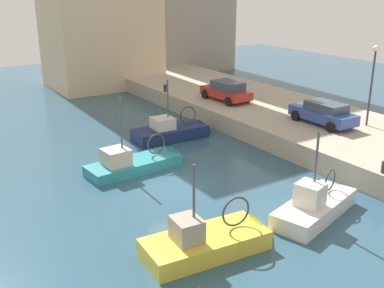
{
  "coord_description": "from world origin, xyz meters",
  "views": [
    {
      "loc": [
        -10.97,
        -17.89,
        9.55
      ],
      "look_at": [
        2.17,
        2.19,
        1.2
      ],
      "focal_mm": 44.0,
      "sensor_mm": 36.0,
      "label": 1
    }
  ],
  "objects_px": {
    "fishing_boat_white": "(318,211)",
    "mooring_bollard_mid": "(165,88)",
    "mooring_bollard_south": "(384,167)",
    "fishing_boat_navy": "(175,136)",
    "quay_streetlamp": "(373,72)",
    "parked_car_red": "(226,91)",
    "fishing_boat_yellow": "(214,247)",
    "parked_car_blue": "(324,113)",
    "fishing_boat_teal": "(140,167)"
  },
  "relations": [
    {
      "from": "fishing_boat_teal",
      "to": "quay_streetlamp",
      "type": "height_order",
      "value": "quay_streetlamp"
    },
    {
      "from": "fishing_boat_navy",
      "to": "parked_car_red",
      "type": "height_order",
      "value": "fishing_boat_navy"
    },
    {
      "from": "fishing_boat_yellow",
      "to": "quay_streetlamp",
      "type": "xyz_separation_m",
      "value": [
        14.86,
        4.77,
        4.36
      ]
    },
    {
      "from": "fishing_boat_yellow",
      "to": "parked_car_red",
      "type": "xyz_separation_m",
      "value": [
        11.5,
        14.49,
        1.84
      ]
    },
    {
      "from": "fishing_boat_white",
      "to": "quay_streetlamp",
      "type": "relative_size",
      "value": 1.18
    },
    {
      "from": "fishing_boat_white",
      "to": "fishing_boat_navy",
      "type": "xyz_separation_m",
      "value": [
        0.2,
        12.25,
        -0.01
      ]
    },
    {
      "from": "fishing_boat_teal",
      "to": "mooring_bollard_mid",
      "type": "distance_m",
      "value": 13.41
    },
    {
      "from": "parked_car_red",
      "to": "fishing_boat_white",
      "type": "bearing_deg",
      "value": -112.49
    },
    {
      "from": "parked_car_red",
      "to": "fishing_boat_yellow",
      "type": "bearing_deg",
      "value": -128.43
    },
    {
      "from": "fishing_boat_white",
      "to": "mooring_bollard_mid",
      "type": "bearing_deg",
      "value": 79.16
    },
    {
      "from": "parked_car_blue",
      "to": "mooring_bollard_mid",
      "type": "distance_m",
      "value": 13.59
    },
    {
      "from": "mooring_bollard_south",
      "to": "fishing_boat_teal",
      "type": "bearing_deg",
      "value": 130.46
    },
    {
      "from": "parked_car_blue",
      "to": "mooring_bollard_south",
      "type": "height_order",
      "value": "parked_car_blue"
    },
    {
      "from": "parked_car_red",
      "to": "mooring_bollard_south",
      "type": "xyz_separation_m",
      "value": [
        -2.29,
        -15.0,
        -0.46
      ]
    },
    {
      "from": "fishing_boat_teal",
      "to": "parked_car_red",
      "type": "bearing_deg",
      "value": 29.71
    },
    {
      "from": "parked_car_blue",
      "to": "mooring_bollard_mid",
      "type": "xyz_separation_m",
      "value": [
        -3.57,
        13.11,
        -0.45
      ]
    },
    {
      "from": "mooring_bollard_mid",
      "to": "mooring_bollard_south",
      "type": "bearing_deg",
      "value": -90.0
    },
    {
      "from": "fishing_boat_teal",
      "to": "parked_car_blue",
      "type": "xyz_separation_m",
      "value": [
        11.42,
        -2.32,
        1.8
      ]
    },
    {
      "from": "quay_streetlamp",
      "to": "fishing_boat_yellow",
      "type": "bearing_deg",
      "value": -162.19
    },
    {
      "from": "fishing_boat_white",
      "to": "mooring_bollard_mid",
      "type": "height_order",
      "value": "fishing_boat_white"
    },
    {
      "from": "fishing_boat_navy",
      "to": "mooring_bollard_south",
      "type": "relative_size",
      "value": 10.15
    },
    {
      "from": "fishing_boat_teal",
      "to": "fishing_boat_yellow",
      "type": "bearing_deg",
      "value": -98.84
    },
    {
      "from": "parked_car_red",
      "to": "mooring_bollard_mid",
      "type": "bearing_deg",
      "value": 114.6
    },
    {
      "from": "parked_car_blue",
      "to": "quay_streetlamp",
      "type": "distance_m",
      "value": 3.65
    },
    {
      "from": "mooring_bollard_mid",
      "to": "quay_streetlamp",
      "type": "height_order",
      "value": "quay_streetlamp"
    },
    {
      "from": "fishing_boat_navy",
      "to": "quay_streetlamp",
      "type": "xyz_separation_m",
      "value": [
        9.19,
        -7.39,
        4.35
      ]
    },
    {
      "from": "mooring_bollard_south",
      "to": "parked_car_blue",
      "type": "bearing_deg",
      "value": 62.65
    },
    {
      "from": "fishing_boat_teal",
      "to": "quay_streetlamp",
      "type": "xyz_separation_m",
      "value": [
        13.51,
        -3.93,
        4.33
      ]
    },
    {
      "from": "fishing_boat_teal",
      "to": "parked_car_red",
      "type": "relative_size",
      "value": 1.44
    },
    {
      "from": "mooring_bollard_mid",
      "to": "quay_streetlamp",
      "type": "relative_size",
      "value": 0.11
    },
    {
      "from": "parked_car_blue",
      "to": "parked_car_red",
      "type": "relative_size",
      "value": 1.04
    },
    {
      "from": "fishing_boat_white",
      "to": "mooring_bollard_south",
      "type": "xyz_separation_m",
      "value": [
        3.75,
        -0.42,
        1.35
      ]
    },
    {
      "from": "fishing_boat_yellow",
      "to": "parked_car_red",
      "type": "distance_m",
      "value": 18.59
    },
    {
      "from": "quay_streetlamp",
      "to": "mooring_bollard_south",
      "type": "bearing_deg",
      "value": -136.93
    },
    {
      "from": "fishing_boat_yellow",
      "to": "mooring_bollard_south",
      "type": "distance_m",
      "value": 9.33
    },
    {
      "from": "fishing_boat_white",
      "to": "parked_car_red",
      "type": "xyz_separation_m",
      "value": [
        6.04,
        14.58,
        1.81
      ]
    },
    {
      "from": "mooring_bollard_mid",
      "to": "quay_streetlamp",
      "type": "distance_m",
      "value": 16.05
    },
    {
      "from": "fishing_boat_teal",
      "to": "mooring_bollard_mid",
      "type": "height_order",
      "value": "fishing_boat_teal"
    },
    {
      "from": "quay_streetlamp",
      "to": "fishing_boat_teal",
      "type": "bearing_deg",
      "value": 163.78
    },
    {
      "from": "fishing_boat_teal",
      "to": "parked_car_red",
      "type": "height_order",
      "value": "fishing_boat_teal"
    },
    {
      "from": "parked_car_red",
      "to": "mooring_bollard_south",
      "type": "distance_m",
      "value": 15.18
    },
    {
      "from": "fishing_boat_teal",
      "to": "fishing_boat_navy",
      "type": "bearing_deg",
      "value": 38.75
    },
    {
      "from": "fishing_boat_yellow",
      "to": "parked_car_blue",
      "type": "distance_m",
      "value": 14.4
    },
    {
      "from": "fishing_boat_white",
      "to": "fishing_boat_navy",
      "type": "relative_size",
      "value": 1.02
    },
    {
      "from": "mooring_bollard_south",
      "to": "mooring_bollard_mid",
      "type": "bearing_deg",
      "value": 90.0
    },
    {
      "from": "fishing_boat_teal",
      "to": "mooring_bollard_south",
      "type": "xyz_separation_m",
      "value": [
        7.86,
        -9.21,
        1.35
      ]
    },
    {
      "from": "fishing_boat_navy",
      "to": "parked_car_red",
      "type": "distance_m",
      "value": 6.54
    },
    {
      "from": "fishing_boat_navy",
      "to": "quay_streetlamp",
      "type": "distance_m",
      "value": 12.57
    },
    {
      "from": "parked_car_blue",
      "to": "quay_streetlamp",
      "type": "relative_size",
      "value": 0.9
    },
    {
      "from": "fishing_boat_yellow",
      "to": "mooring_bollard_mid",
      "type": "distance_m",
      "value": 21.6
    }
  ]
}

